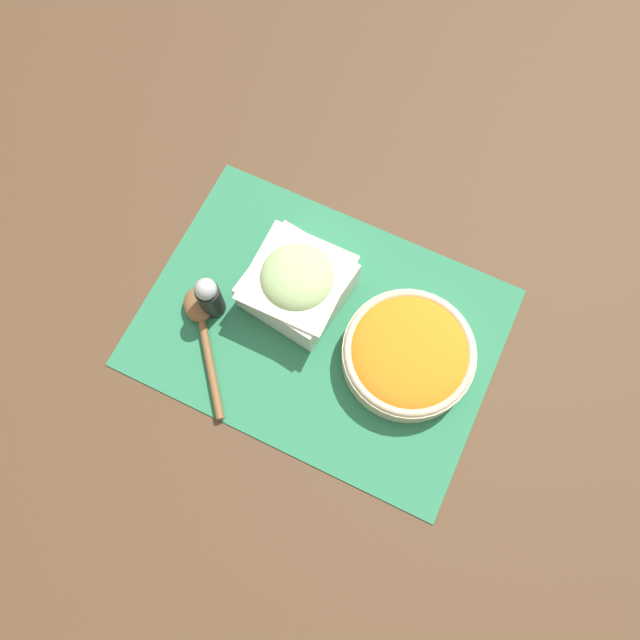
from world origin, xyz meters
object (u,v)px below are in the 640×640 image
(cucumber_bowl, at_px, (297,283))
(wooden_spoon, at_px, (202,322))
(pepper_shaker, at_px, (209,297))
(carrot_bowl, at_px, (409,353))

(cucumber_bowl, bearing_deg, wooden_spoon, 44.67)
(pepper_shaker, bearing_deg, wooden_spoon, 85.58)
(cucumber_bowl, height_order, carrot_bowl, cucumber_bowl)
(pepper_shaker, bearing_deg, carrot_bowl, -170.12)
(cucumber_bowl, bearing_deg, pepper_shaker, 35.53)
(carrot_bowl, distance_m, wooden_spoon, 0.30)
(carrot_bowl, bearing_deg, wooden_spoon, 15.55)
(carrot_bowl, relative_size, wooden_spoon, 1.09)
(cucumber_bowl, xyz_separation_m, wooden_spoon, (0.11, 0.10, -0.03))
(cucumber_bowl, xyz_separation_m, pepper_shaker, (0.10, 0.07, 0.00))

